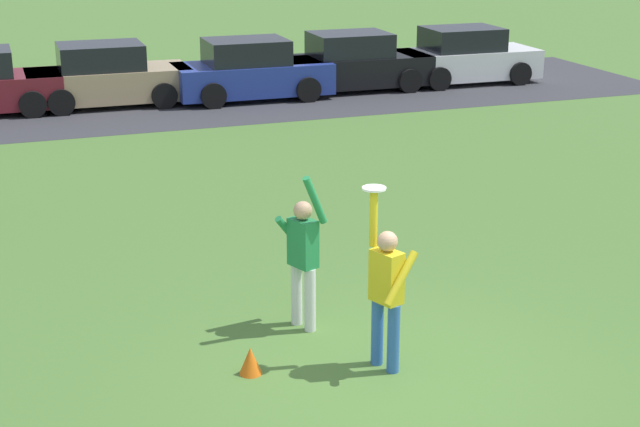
# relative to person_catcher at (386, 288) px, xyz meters

# --- Properties ---
(ground_plane) EXTENTS (120.00, 120.00, 0.00)m
(ground_plane) POSITION_rel_person_catcher_xyz_m (-0.03, -0.20, -0.98)
(ground_plane) COLOR #4C7533
(person_catcher) EXTENTS (0.48, 0.59, 2.08)m
(person_catcher) POSITION_rel_person_catcher_xyz_m (0.00, 0.00, 0.00)
(person_catcher) COLOR #3366B7
(person_catcher) RESTS_ON ground_plane
(person_defender) EXTENTS (0.57, 0.64, 2.04)m
(person_defender) POSITION_rel_person_catcher_xyz_m (-0.52, 1.35, -0.00)
(person_defender) COLOR silver
(person_defender) RESTS_ON ground_plane
(frisbee_disc) EXTENTS (0.27, 0.27, 0.02)m
(frisbee_disc) POSITION_rel_person_catcher_xyz_m (-0.08, 0.21, 1.11)
(frisbee_disc) COLOR white
(frisbee_disc) RESTS_ON person_catcher
(parked_car_tan) EXTENTS (4.12, 2.08, 1.59)m
(parked_car_tan) POSITION_rel_person_catcher_xyz_m (-0.91, 15.92, -0.25)
(parked_car_tan) COLOR tan
(parked_car_tan) RESTS_ON ground_plane
(parked_car_blue) EXTENTS (4.12, 2.08, 1.59)m
(parked_car_blue) POSITION_rel_person_catcher_xyz_m (2.80, 15.46, -0.25)
(parked_car_blue) COLOR #233893
(parked_car_blue) RESTS_ON ground_plane
(parked_car_black) EXTENTS (4.12, 2.08, 1.59)m
(parked_car_black) POSITION_rel_person_catcher_xyz_m (5.84, 15.73, -0.25)
(parked_car_black) COLOR black
(parked_car_black) RESTS_ON ground_plane
(parked_car_white) EXTENTS (4.12, 2.08, 1.59)m
(parked_car_white) POSITION_rel_person_catcher_xyz_m (9.28, 15.69, -0.25)
(parked_car_white) COLOR white
(parked_car_white) RESTS_ON ground_plane
(parking_strip) EXTENTS (26.94, 6.40, 0.01)m
(parking_strip) POSITION_rel_person_catcher_xyz_m (0.86, 15.66, -0.98)
(parking_strip) COLOR #38383D
(parking_strip) RESTS_ON ground_plane
(field_cone_orange) EXTENTS (0.26, 0.26, 0.32)m
(field_cone_orange) POSITION_rel_person_catcher_xyz_m (-1.49, 0.37, -0.82)
(field_cone_orange) COLOR orange
(field_cone_orange) RESTS_ON ground_plane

